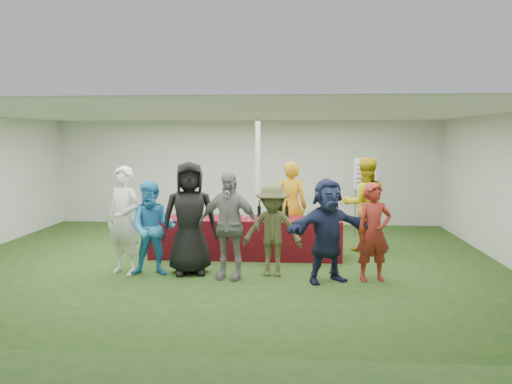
# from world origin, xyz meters

# --- Properties ---
(ground) EXTENTS (60.00, 60.00, 0.00)m
(ground) POSITION_xyz_m (0.00, 0.00, 0.00)
(ground) COLOR #284719
(ground) RESTS_ON ground
(tent) EXTENTS (10.00, 10.00, 10.00)m
(tent) POSITION_xyz_m (0.50, 1.20, 1.35)
(tent) COLOR white
(tent) RESTS_ON ground
(serving_table) EXTENTS (3.60, 0.80, 0.75)m
(serving_table) POSITION_xyz_m (0.33, 0.35, 0.38)
(serving_table) COLOR maroon
(serving_table) RESTS_ON ground
(wine_bottles) EXTENTS (0.60, 0.16, 0.32)m
(wine_bottles) POSITION_xyz_m (0.87, 0.48, 0.87)
(wine_bottles) COLOR black
(wine_bottles) RESTS_ON serving_table
(wine_glasses) EXTENTS (2.71, 0.16, 0.16)m
(wine_glasses) POSITION_xyz_m (-0.06, 0.08, 0.86)
(wine_glasses) COLOR silver
(wine_glasses) RESTS_ON serving_table
(water_bottle) EXTENTS (0.07, 0.07, 0.23)m
(water_bottle) POSITION_xyz_m (0.31, 0.43, 0.85)
(water_bottle) COLOR silver
(water_bottle) RESTS_ON serving_table
(bar_towel) EXTENTS (0.25, 0.18, 0.03)m
(bar_towel) POSITION_xyz_m (1.88, 0.40, 0.77)
(bar_towel) COLOR white
(bar_towel) RESTS_ON serving_table
(dump_bucket) EXTENTS (0.27, 0.27, 0.18)m
(dump_bucket) POSITION_xyz_m (1.85, 0.13, 0.84)
(dump_bucket) COLOR slate
(dump_bucket) RESTS_ON serving_table
(wine_list_sign) EXTENTS (0.50, 0.03, 1.80)m
(wine_list_sign) POSITION_xyz_m (2.84, 2.44, 1.32)
(wine_list_sign) COLOR slate
(wine_list_sign) RESTS_ON ground
(staff_pourer) EXTENTS (0.70, 0.49, 1.81)m
(staff_pourer) POSITION_xyz_m (1.18, 0.90, 0.90)
(staff_pourer) COLOR #C18812
(staff_pourer) RESTS_ON ground
(staff_back) EXTENTS (1.00, 0.82, 1.88)m
(staff_back) POSITION_xyz_m (2.66, 1.09, 0.94)
(staff_back) COLOR gold
(staff_back) RESTS_ON ground
(customer_0) EXTENTS (0.77, 0.65, 1.80)m
(customer_0) POSITION_xyz_m (-1.58, -0.96, 0.90)
(customer_0) COLOR white
(customer_0) RESTS_ON ground
(customer_1) EXTENTS (0.83, 0.68, 1.57)m
(customer_1) POSITION_xyz_m (-1.08, -1.01, 0.78)
(customer_1) COLOR #2D92DA
(customer_1) RESTS_ON ground
(customer_2) EXTENTS (1.03, 0.79, 1.88)m
(customer_2) POSITION_xyz_m (-0.49, -0.87, 0.94)
(customer_2) COLOR black
(customer_2) RESTS_ON ground
(customer_3) EXTENTS (1.08, 0.61, 1.74)m
(customer_3) POSITION_xyz_m (0.19, -1.09, 0.87)
(customer_3) COLOR gray
(customer_3) RESTS_ON ground
(customer_4) EXTENTS (1.02, 0.64, 1.52)m
(customer_4) POSITION_xyz_m (0.89, -0.89, 0.76)
(customer_4) COLOR #494B28
(customer_4) RESTS_ON ground
(customer_5) EXTENTS (1.59, 1.09, 1.65)m
(customer_5) POSITION_xyz_m (1.77, -1.18, 0.82)
(customer_5) COLOR #1B2344
(customer_5) RESTS_ON ground
(customer_6) EXTENTS (0.64, 0.50, 1.57)m
(customer_6) POSITION_xyz_m (2.50, -1.06, 0.78)
(customer_6) COLOR maroon
(customer_6) RESTS_ON ground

